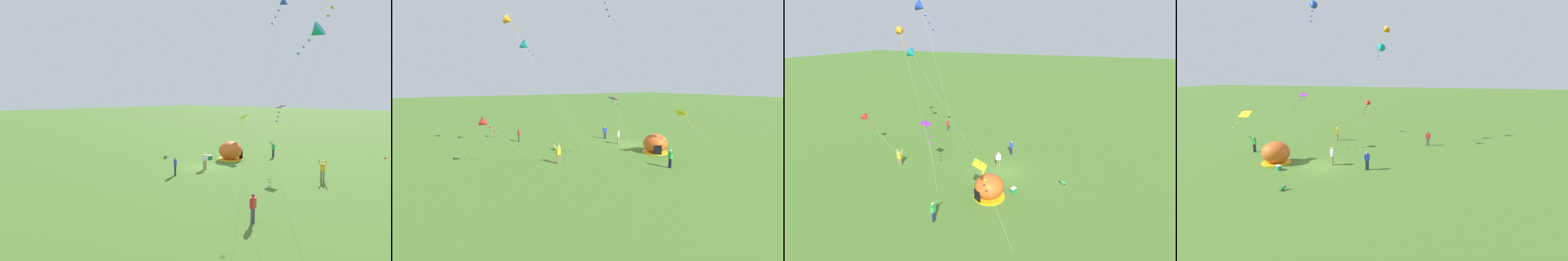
% 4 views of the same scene
% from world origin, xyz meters
% --- Properties ---
extents(ground_plane, '(300.00, 300.00, 0.00)m').
position_xyz_m(ground_plane, '(0.00, 0.00, 0.00)').
color(ground_plane, '#477028').
extents(popup_tent, '(2.81, 2.81, 2.10)m').
position_xyz_m(popup_tent, '(-4.77, -0.11, 1.00)').
color(popup_tent, '#D8591E').
rests_on(popup_tent, ground).
extents(cooler_box, '(0.63, 0.55, 0.44)m').
position_xyz_m(cooler_box, '(-3.32, -1.96, 0.22)').
color(cooler_box, '#1E8C4C').
rests_on(cooler_box, ground).
extents(toddler_crawling, '(0.34, 0.55, 0.32)m').
position_xyz_m(toddler_crawling, '(-0.25, -6.06, 0.18)').
color(toddler_crawling, green).
rests_on(toddler_crawling, ground).
extents(person_flying_kite, '(0.68, 0.48, 1.89)m').
position_xyz_m(person_flying_kite, '(-9.41, 2.74, 1.00)').
color(person_flying_kite, '#1E2347').
rests_on(person_flying_kite, ground).
extents(person_strolling, '(0.59, 0.27, 1.72)m').
position_xyz_m(person_strolling, '(8.52, 11.23, 0.96)').
color(person_strolling, '#4C4C51').
rests_on(person_strolling, ground).
extents(person_far_back, '(0.42, 0.48, 1.72)m').
position_xyz_m(person_far_back, '(4.33, 0.37, 0.96)').
color(person_far_back, '#1E2347').
rests_on(person_far_back, ground).
extents(person_arms_raised, '(0.54, 0.68, 1.89)m').
position_xyz_m(person_arms_raised, '(-2.99, 10.88, 1.00)').
color(person_arms_raised, '#8C7251').
rests_on(person_arms_raised, ground).
extents(person_near_tent, '(0.42, 0.48, 1.72)m').
position_xyz_m(person_near_tent, '(0.72, 0.81, 0.96)').
color(person_near_tent, '#8C7251').
rests_on(person_near_tent, ground).
extents(kite_red, '(0.89, 4.90, 4.70)m').
position_xyz_m(kite_red, '(-0.87, 16.97, 4.15)').
color(kite_red, silver).
rests_on(kite_red, ground).
extents(kite_teal, '(1.11, 8.31, 12.06)m').
position_xyz_m(kite_teal, '(2.40, 11.93, 11.40)').
color(kite_teal, silver).
rests_on(kite_teal, ground).
extents(kite_blue, '(1.13, 4.09, 16.16)m').
position_xyz_m(kite_blue, '(-3.57, 6.37, 15.62)').
color(kite_blue, silver).
rests_on(kite_blue, ground).
extents(kite_purple, '(1.99, 2.18, 6.56)m').
position_xyz_m(kite_purple, '(-4.98, 5.76, 5.88)').
color(kite_purple, silver).
rests_on(kite_purple, ground).
extents(kite_orange, '(5.41, 7.06, 14.34)m').
position_xyz_m(kite_orange, '(2.61, 13.44, 13.75)').
color(kite_orange, silver).
rests_on(kite_orange, ground).
extents(kite_yellow, '(3.14, 3.96, 5.07)m').
position_xyz_m(kite_yellow, '(-7.81, -0.51, 4.54)').
color(kite_yellow, silver).
rests_on(kite_yellow, ground).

